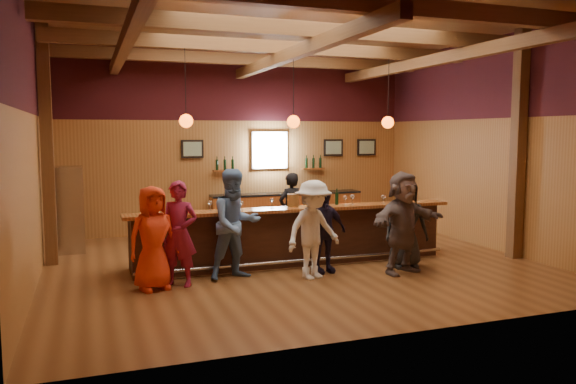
{
  "coord_description": "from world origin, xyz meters",
  "views": [
    {
      "loc": [
        -3.65,
        -9.89,
        2.49
      ],
      "look_at": [
        0.0,
        0.3,
        1.35
      ],
      "focal_mm": 35.0,
      "sensor_mm": 36.0,
      "label": 1
    }
  ],
  "objects_px": {
    "customer_denim": "(236,224)",
    "customer_brown": "(403,223)",
    "back_bar_cabinet": "(287,211)",
    "stainless_fridge": "(66,209)",
    "customer_redvest": "(179,234)",
    "customer_white": "(313,230)",
    "ice_bucket": "(293,200)",
    "customer_dark": "(406,223)",
    "bar_counter": "(291,235)",
    "bottle_a": "(318,199)",
    "bartender": "(290,211)",
    "customer_orange": "(153,238)",
    "customer_navy": "(323,231)"
  },
  "relations": [
    {
      "from": "customer_denim",
      "to": "customer_brown",
      "type": "bearing_deg",
      "value": -23.89
    },
    {
      "from": "back_bar_cabinet",
      "to": "stainless_fridge",
      "type": "height_order",
      "value": "stainless_fridge"
    },
    {
      "from": "customer_redvest",
      "to": "customer_white",
      "type": "relative_size",
      "value": 1.02
    },
    {
      "from": "back_bar_cabinet",
      "to": "ice_bucket",
      "type": "distance_m",
      "value": 4.05
    },
    {
      "from": "customer_dark",
      "to": "customer_brown",
      "type": "bearing_deg",
      "value": -113.88
    },
    {
      "from": "bar_counter",
      "to": "bottle_a",
      "type": "xyz_separation_m",
      "value": [
        0.47,
        -0.21,
        0.71
      ]
    },
    {
      "from": "bar_counter",
      "to": "customer_denim",
      "type": "height_order",
      "value": "customer_denim"
    },
    {
      "from": "stainless_fridge",
      "to": "customer_dark",
      "type": "distance_m",
      "value": 6.95
    },
    {
      "from": "bar_counter",
      "to": "bartender",
      "type": "relative_size",
      "value": 3.83
    },
    {
      "from": "customer_orange",
      "to": "customer_navy",
      "type": "xyz_separation_m",
      "value": [
        2.98,
        0.1,
        -0.08
      ]
    },
    {
      "from": "customer_denim",
      "to": "customer_dark",
      "type": "relative_size",
      "value": 1.15
    },
    {
      "from": "ice_bucket",
      "to": "back_bar_cabinet",
      "type": "bearing_deg",
      "value": 72.01
    },
    {
      "from": "back_bar_cabinet",
      "to": "customer_redvest",
      "type": "distance_m",
      "value": 5.75
    },
    {
      "from": "stainless_fridge",
      "to": "customer_dark",
      "type": "height_order",
      "value": "stainless_fridge"
    },
    {
      "from": "back_bar_cabinet",
      "to": "customer_navy",
      "type": "relative_size",
      "value": 2.65
    },
    {
      "from": "bartender",
      "to": "customer_brown",
      "type": "bearing_deg",
      "value": 93.41
    },
    {
      "from": "customer_white",
      "to": "customer_brown",
      "type": "xyz_separation_m",
      "value": [
        1.63,
        -0.2,
        0.07
      ]
    },
    {
      "from": "customer_navy",
      "to": "customer_brown",
      "type": "relative_size",
      "value": 0.83
    },
    {
      "from": "customer_brown",
      "to": "bottle_a",
      "type": "relative_size",
      "value": 5.92
    },
    {
      "from": "customer_brown",
      "to": "bar_counter",
      "type": "bearing_deg",
      "value": 119.09
    },
    {
      "from": "bottle_a",
      "to": "customer_denim",
      "type": "bearing_deg",
      "value": -160.34
    },
    {
      "from": "back_bar_cabinet",
      "to": "ice_bucket",
      "type": "relative_size",
      "value": 16.71
    },
    {
      "from": "customer_white",
      "to": "ice_bucket",
      "type": "relative_size",
      "value": 7.08
    },
    {
      "from": "ice_bucket",
      "to": "bottle_a",
      "type": "distance_m",
      "value": 0.51
    },
    {
      "from": "customer_redvest",
      "to": "customer_navy",
      "type": "distance_m",
      "value": 2.56
    },
    {
      "from": "customer_white",
      "to": "ice_bucket",
      "type": "distance_m",
      "value": 1.15
    },
    {
      "from": "customer_navy",
      "to": "ice_bucket",
      "type": "bearing_deg",
      "value": 106.88
    },
    {
      "from": "customer_redvest",
      "to": "customer_navy",
      "type": "height_order",
      "value": "customer_redvest"
    },
    {
      "from": "customer_orange",
      "to": "customer_redvest",
      "type": "distance_m",
      "value": 0.43
    },
    {
      "from": "bottle_a",
      "to": "customer_brown",
      "type": "bearing_deg",
      "value": -49.82
    },
    {
      "from": "customer_dark",
      "to": "ice_bucket",
      "type": "relative_size",
      "value": 6.88
    },
    {
      "from": "customer_navy",
      "to": "bottle_a",
      "type": "bearing_deg",
      "value": 69.42
    },
    {
      "from": "customer_orange",
      "to": "ice_bucket",
      "type": "relative_size",
      "value": 6.95
    },
    {
      "from": "customer_orange",
      "to": "customer_redvest",
      "type": "height_order",
      "value": "customer_redvest"
    },
    {
      "from": "customer_navy",
      "to": "ice_bucket",
      "type": "xyz_separation_m",
      "value": [
        -0.3,
        0.75,
        0.48
      ]
    },
    {
      "from": "customer_brown",
      "to": "customer_white",
      "type": "bearing_deg",
      "value": 156.01
    },
    {
      "from": "customer_brown",
      "to": "customer_orange",
      "type": "bearing_deg",
      "value": 157.25
    },
    {
      "from": "bar_counter",
      "to": "bottle_a",
      "type": "distance_m",
      "value": 0.87
    },
    {
      "from": "bar_counter",
      "to": "ice_bucket",
      "type": "xyz_separation_m",
      "value": [
        -0.05,
        -0.21,
        0.71
      ]
    },
    {
      "from": "customer_brown",
      "to": "ice_bucket",
      "type": "height_order",
      "value": "customer_brown"
    },
    {
      "from": "bar_counter",
      "to": "customer_orange",
      "type": "xyz_separation_m",
      "value": [
        -2.73,
        -1.07,
        0.31
      ]
    },
    {
      "from": "customer_white",
      "to": "ice_bucket",
      "type": "xyz_separation_m",
      "value": [
        0.03,
        1.08,
        0.38
      ]
    },
    {
      "from": "back_bar_cabinet",
      "to": "customer_denim",
      "type": "relative_size",
      "value": 2.12
    },
    {
      "from": "back_bar_cabinet",
      "to": "bartender",
      "type": "relative_size",
      "value": 2.43
    },
    {
      "from": "bar_counter",
      "to": "back_bar_cabinet",
      "type": "relative_size",
      "value": 1.57
    },
    {
      "from": "customer_redvest",
      "to": "stainless_fridge",
      "type": "bearing_deg",
      "value": 148.23
    },
    {
      "from": "customer_denim",
      "to": "bartender",
      "type": "xyz_separation_m",
      "value": [
        1.74,
        2.06,
        -0.12
      ]
    },
    {
      "from": "customer_white",
      "to": "customer_redvest",
      "type": "bearing_deg",
      "value": 153.06
    },
    {
      "from": "bartender",
      "to": "ice_bucket",
      "type": "distance_m",
      "value": 1.55
    },
    {
      "from": "customer_brown",
      "to": "bottle_a",
      "type": "distance_m",
      "value": 1.71
    }
  ]
}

